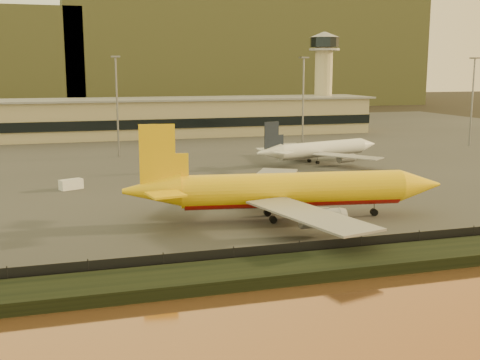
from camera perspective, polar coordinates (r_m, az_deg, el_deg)
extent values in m
plane|color=black|center=(82.51, 0.91, -5.20)|extent=(900.00, 900.00, 0.00)
cube|color=black|center=(67.02, 5.34, -8.36)|extent=(320.00, 7.00, 1.40)
cube|color=#2D2D2D|center=(173.84, -8.58, 3.01)|extent=(320.00, 220.00, 0.20)
cube|color=black|center=(70.37, 4.13, -6.90)|extent=(300.00, 0.05, 2.20)
cube|color=tan|center=(202.81, -9.84, 5.76)|extent=(160.00, 22.00, 12.00)
cube|color=black|center=(191.82, -9.43, 5.21)|extent=(160.00, 0.60, 3.00)
cube|color=gray|center=(202.41, -9.90, 7.54)|extent=(164.00, 24.00, 0.60)
cylinder|color=tan|center=(227.22, 7.89, 8.58)|extent=(6.40, 6.40, 30.00)
cylinder|color=black|center=(227.31, 8.00, 12.80)|extent=(10.40, 10.40, 3.50)
cone|color=gray|center=(227.45, 8.02, 13.49)|extent=(11.20, 11.20, 2.00)
cylinder|color=gray|center=(227.22, 7.99, 12.16)|extent=(11.20, 11.20, 0.80)
cylinder|color=slate|center=(156.66, -11.56, 6.75)|extent=(0.50, 0.50, 25.00)
cube|color=slate|center=(156.40, -11.74, 11.39)|extent=(2.20, 2.20, 0.40)
cylinder|color=slate|center=(166.80, 6.00, 7.11)|extent=(0.50, 0.50, 25.00)
cube|color=slate|center=(166.56, 6.08, 11.48)|extent=(2.20, 2.20, 0.40)
cylinder|color=slate|center=(186.85, 21.14, 6.83)|extent=(0.50, 0.50, 25.00)
cube|color=slate|center=(186.64, 21.40, 10.71)|extent=(2.20, 2.20, 0.40)
cube|color=brown|center=(431.28, -1.34, 12.15)|extent=(220.00, 160.00, 70.00)
cylinder|color=yellow|center=(89.69, 5.08, -0.83)|extent=(33.72, 9.43, 4.82)
cylinder|color=#A50F09|center=(89.86, 5.07, -1.35)|extent=(32.66, 8.25, 3.76)
cone|color=yellow|center=(96.33, 16.68, -0.45)|extent=(7.10, 5.68, 4.82)
cone|color=yellow|center=(87.13, -8.37, -0.99)|extent=(8.93, 5.94, 4.82)
cube|color=yellow|center=(86.25, -7.85, 2.48)|extent=(5.10, 1.09, 8.44)
cube|color=yellow|center=(91.82, -7.24, -0.15)|extent=(6.17, 6.15, 0.29)
cube|color=yellow|center=(82.36, -7.07, -1.37)|extent=(5.36, 5.31, 0.29)
cube|color=gray|center=(101.96, 2.86, 0.09)|extent=(16.05, 21.31, 0.29)
cylinder|color=gray|center=(99.70, 4.52, -0.95)|extent=(5.88, 3.40, 2.65)
cube|color=gray|center=(77.51, 6.64, -3.29)|extent=(11.34, 21.81, 0.29)
cylinder|color=gray|center=(81.37, 7.62, -3.62)|extent=(5.88, 3.40, 2.65)
cylinder|color=black|center=(94.34, 12.59, -3.00)|extent=(1.17, 0.98, 1.06)
cylinder|color=slate|center=(94.22, 12.61, -2.67)|extent=(0.19, 0.19, 2.17)
cylinder|color=black|center=(87.77, 3.16, -3.76)|extent=(1.17, 0.98, 1.06)
cylinder|color=slate|center=(87.63, 3.16, -3.41)|extent=(0.19, 0.19, 2.17)
cylinder|color=black|center=(91.89, 2.61, -3.11)|extent=(1.17, 0.98, 1.06)
cylinder|color=slate|center=(91.77, 2.61, -2.77)|extent=(0.19, 0.19, 2.17)
cylinder|color=silver|center=(145.85, 7.79, 2.97)|extent=(25.07, 10.33, 3.49)
cylinder|color=gray|center=(145.93, 7.78, 2.73)|extent=(24.19, 9.40, 2.72)
cone|color=silver|center=(155.95, 11.98, 3.32)|extent=(5.66, 4.71, 3.49)
cone|color=silver|center=(136.21, 2.76, 2.64)|extent=(7.00, 5.09, 3.49)
cube|color=#1A202E|center=(136.15, 3.01, 4.26)|extent=(3.76, 1.33, 6.10)
cube|color=silver|center=(139.79, 2.39, 2.95)|extent=(3.59, 3.42, 0.21)
cube|color=silver|center=(134.21, 4.11, 2.62)|extent=(4.74, 4.70, 0.21)
cube|color=gray|center=(152.84, 5.25, 3.13)|extent=(6.45, 16.10, 0.21)
cylinder|color=gray|center=(152.22, 6.30, 2.72)|extent=(4.55, 3.01, 1.92)
cube|color=gray|center=(138.39, 10.14, 2.25)|extent=(13.53, 15.35, 0.21)
cylinder|color=gray|center=(141.41, 9.99, 2.03)|extent=(4.55, 3.01, 1.92)
cylinder|color=black|center=(152.60, 10.50, 2.11)|extent=(0.91, 0.80, 0.77)
cylinder|color=slate|center=(152.55, 10.50, 2.26)|extent=(0.18, 0.18, 1.57)
cylinder|color=black|center=(143.40, 7.37, 1.67)|extent=(0.91, 0.80, 0.77)
cylinder|color=slate|center=(143.34, 7.37, 1.83)|extent=(0.18, 0.18, 1.57)
cylinder|color=black|center=(145.78, 6.58, 1.83)|extent=(0.91, 0.80, 0.77)
cylinder|color=slate|center=(145.72, 6.58, 1.99)|extent=(0.18, 0.18, 1.57)
cube|color=yellow|center=(117.86, 7.19, -0.03)|extent=(3.76, 2.54, 1.55)
cube|color=silver|center=(116.44, -15.73, -0.39)|extent=(4.58, 3.45, 1.88)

